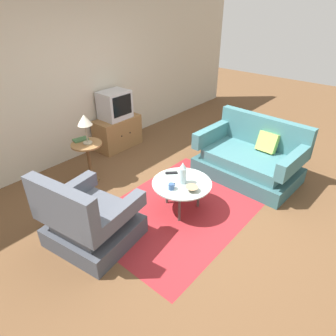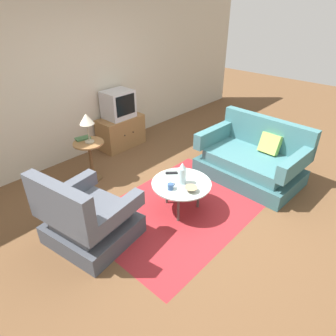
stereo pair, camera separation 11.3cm
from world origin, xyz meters
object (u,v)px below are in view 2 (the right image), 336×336
object	(u,v)px
side_table	(90,153)
tv_stand	(121,132)
bowl	(191,189)
tv_remote_dark	(172,173)
vase	(182,173)
television	(118,104)
table_lamp	(86,120)
coffee_table	(181,185)
book	(83,138)
couch	(252,160)
armchair	(87,220)
mug	(171,186)

from	to	relation	value
side_table	tv_stand	world-z (taller)	side_table
bowl	tv_remote_dark	world-z (taller)	bowl
tv_stand	vase	xyz separation A→B (m)	(-0.74, -2.14, 0.29)
television	table_lamp	world-z (taller)	table_lamp
coffee_table	book	bearing A→B (deg)	101.39
couch	armchair	bearing A→B (deg)	77.53
coffee_table	vase	bearing A→B (deg)	-48.82
vase	mug	distance (m)	0.23
television	mug	world-z (taller)	television
armchair	table_lamp	world-z (taller)	table_lamp
side_table	vase	xyz separation A→B (m)	(0.36, -1.53, 0.12)
bowl	tv_remote_dark	size ratio (longest dim) A/B	1.08
armchair	table_lamp	bearing A→B (deg)	133.77
tv_remote_dark	couch	bearing A→B (deg)	-156.57
side_table	table_lamp	size ratio (longest dim) A/B	1.46
coffee_table	tv_remote_dark	bearing A→B (deg)	71.20
bowl	vase	bearing A→B (deg)	71.09
armchair	bowl	size ratio (longest dim) A/B	6.34
tv_remote_dark	book	xyz separation A→B (m)	(-0.43, 1.44, 0.22)
couch	bowl	bearing A→B (deg)	89.97
tv_remote_dark	book	distance (m)	1.52
table_lamp	vase	xyz separation A→B (m)	(0.34, -1.52, -0.42)
side_table	bowl	xyz separation A→B (m)	(0.29, -1.74, -0.00)
coffee_table	mug	xyz separation A→B (m)	(-0.20, 0.01, 0.08)
coffee_table	vase	size ratio (longest dim) A/B	2.59
vase	bowl	xyz separation A→B (m)	(-0.07, -0.20, -0.12)
tv_stand	bowl	distance (m)	2.48
armchair	tv_stand	bearing A→B (deg)	123.10
television	side_table	bearing A→B (deg)	-150.70
tv_stand	vase	size ratio (longest dim) A/B	2.83
vase	bowl	bearing A→B (deg)	-108.91
table_lamp	vase	distance (m)	1.61
table_lamp	mug	size ratio (longest dim) A/B	3.77
couch	book	xyz separation A→B (m)	(-1.74, 1.96, 0.36)
side_table	mug	bearing A→B (deg)	-84.33
television	tv_stand	bearing A→B (deg)	-90.00
side_table	table_lamp	world-z (taller)	table_lamp
coffee_table	tv_stand	bearing A→B (deg)	70.77
tv_remote_dark	book	world-z (taller)	book
table_lamp	bowl	bearing A→B (deg)	-81.12
vase	mug	bearing A→B (deg)	176.61
coffee_table	side_table	bearing A→B (deg)	103.05
couch	coffee_table	size ratio (longest dim) A/B	2.00
coffee_table	television	bearing A→B (deg)	70.86
television	book	xyz separation A→B (m)	(-1.08, -0.46, -0.17)
couch	mug	distance (m)	1.64
armchair	couch	size ratio (longest dim) A/B	0.66
tv_remote_dark	tv_stand	bearing A→B (deg)	-64.11
vase	television	bearing A→B (deg)	71.01
table_lamp	book	world-z (taller)	table_lamp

